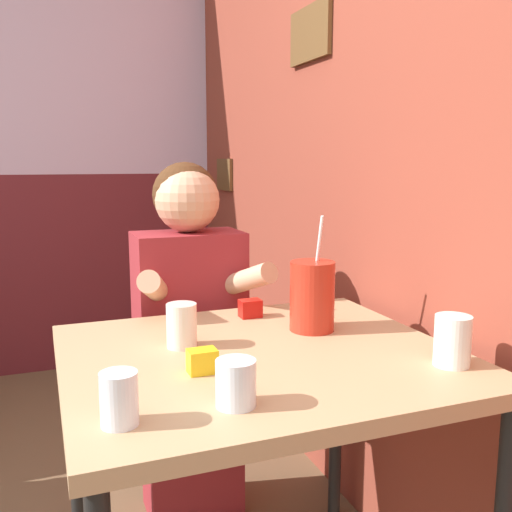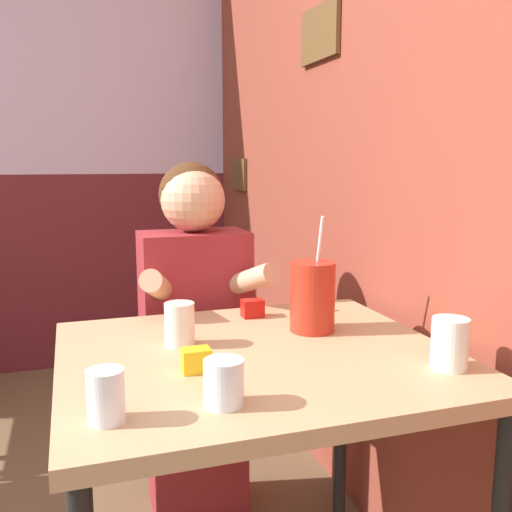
% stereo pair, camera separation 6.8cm
% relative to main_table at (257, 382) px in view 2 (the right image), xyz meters
% --- Properties ---
extents(brick_wall_right, '(0.08, 4.55, 2.70)m').
position_rel_main_table_xyz_m(brick_wall_right, '(0.52, 0.84, 0.69)').
color(brick_wall_right, brown).
rests_on(brick_wall_right, ground_plane).
extents(main_table, '(0.89, 0.79, 0.73)m').
position_rel_main_table_xyz_m(main_table, '(0.00, 0.00, 0.00)').
color(main_table, tan).
rests_on(main_table, ground_plane).
extents(person_seated, '(0.42, 0.40, 1.17)m').
position_rel_main_table_xyz_m(person_seated, '(-0.03, 0.56, -0.04)').
color(person_seated, maroon).
rests_on(person_seated, ground_plane).
extents(cocktail_pitcher, '(0.12, 0.12, 0.30)m').
position_rel_main_table_xyz_m(cocktail_pitcher, '(0.19, 0.11, 0.16)').
color(cocktail_pitcher, '#B22819').
rests_on(cocktail_pitcher, main_table).
extents(glass_near_pitcher, '(0.06, 0.06, 0.09)m').
position_rel_main_table_xyz_m(glass_near_pitcher, '(-0.35, -0.26, 0.12)').
color(glass_near_pitcher, silver).
rests_on(glass_near_pitcher, main_table).
extents(glass_center, '(0.08, 0.08, 0.11)m').
position_rel_main_table_xyz_m(glass_center, '(0.36, -0.23, 0.13)').
color(glass_center, silver).
rests_on(glass_center, main_table).
extents(glass_far_side, '(0.07, 0.07, 0.11)m').
position_rel_main_table_xyz_m(glass_far_side, '(-0.16, 0.10, 0.13)').
color(glass_far_side, silver).
rests_on(glass_far_side, main_table).
extents(glass_by_brick, '(0.07, 0.07, 0.09)m').
position_rel_main_table_xyz_m(glass_by_brick, '(-0.15, -0.26, 0.12)').
color(glass_by_brick, silver).
rests_on(glass_by_brick, main_table).
extents(condiment_ketchup, '(0.06, 0.04, 0.05)m').
position_rel_main_table_xyz_m(condiment_ketchup, '(0.08, 0.29, 0.10)').
color(condiment_ketchup, '#B7140F').
rests_on(condiment_ketchup, main_table).
extents(condiment_mustard, '(0.06, 0.04, 0.05)m').
position_rel_main_table_xyz_m(condiment_mustard, '(-0.16, -0.08, 0.10)').
color(condiment_mustard, yellow).
rests_on(condiment_mustard, main_table).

